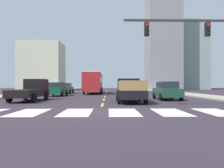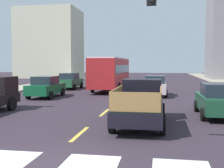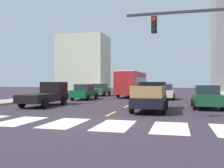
% 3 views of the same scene
% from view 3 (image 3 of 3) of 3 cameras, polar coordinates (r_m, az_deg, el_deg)
% --- Properties ---
extents(ground_plane, '(160.00, 160.00, 0.00)m').
position_cam_3_polar(ground_plane, '(11.81, -5.19, -9.03)').
color(ground_plane, '#322832').
extents(sidewalk_left, '(3.32, 110.00, 0.15)m').
position_cam_3_polar(sidewalk_left, '(33.06, -14.08, -2.83)').
color(sidewalk_left, '#A49885').
rests_on(sidewalk_left, ground).
extents(crosswalk_stripe_2, '(1.52, 3.07, 0.01)m').
position_cam_3_polar(crosswalk_stripe_2, '(13.47, -20.09, -7.86)').
color(crosswalk_stripe_2, white).
rests_on(crosswalk_stripe_2, ground).
extents(crosswalk_stripe_3, '(1.52, 3.07, 0.01)m').
position_cam_3_polar(crosswalk_stripe_3, '(12.27, -10.60, -8.66)').
color(crosswalk_stripe_3, white).
rests_on(crosswalk_stripe_3, ground).
extents(crosswalk_stripe_4, '(1.52, 3.07, 0.01)m').
position_cam_3_polar(crosswalk_stripe_4, '(11.46, 0.61, -9.29)').
color(crosswalk_stripe_4, white).
rests_on(crosswalk_stripe_4, ground).
extents(crosswalk_stripe_5, '(1.52, 3.07, 0.01)m').
position_cam_3_polar(crosswalk_stripe_5, '(11.14, 13.02, -9.59)').
color(crosswalk_stripe_5, white).
rests_on(crosswalk_stripe_5, ground).
extents(lane_dash_0, '(0.16, 2.40, 0.01)m').
position_cam_3_polar(lane_dash_0, '(15.60, -0.18, -6.71)').
color(lane_dash_0, '#E4C346').
rests_on(lane_dash_0, ground).
extents(lane_dash_1, '(0.16, 2.40, 0.01)m').
position_cam_3_polar(lane_dash_1, '(20.44, 3.40, -5.02)').
color(lane_dash_1, '#E4C346').
rests_on(lane_dash_1, ground).
extents(lane_dash_2, '(0.16, 2.40, 0.01)m').
position_cam_3_polar(lane_dash_2, '(25.35, 5.60, -3.96)').
color(lane_dash_2, '#E4C346').
rests_on(lane_dash_2, ground).
extents(lane_dash_3, '(0.16, 2.40, 0.01)m').
position_cam_3_polar(lane_dash_3, '(30.28, 7.07, -3.25)').
color(lane_dash_3, '#E4C346').
rests_on(lane_dash_3, ground).
extents(lane_dash_4, '(0.16, 2.40, 0.01)m').
position_cam_3_polar(lane_dash_4, '(35.24, 8.13, -2.74)').
color(lane_dash_4, '#E4C346').
rests_on(lane_dash_4, ground).
extents(lane_dash_5, '(0.16, 2.40, 0.01)m').
position_cam_3_polar(lane_dash_5, '(40.21, 8.93, -2.35)').
color(lane_dash_5, '#E4C346').
rests_on(lane_dash_5, ground).
extents(lane_dash_6, '(0.16, 2.40, 0.01)m').
position_cam_3_polar(lane_dash_6, '(45.18, 9.56, -2.05)').
color(lane_dash_6, '#E4C346').
rests_on(lane_dash_6, ground).
extents(lane_dash_7, '(0.16, 2.40, 0.01)m').
position_cam_3_polar(lane_dash_7, '(50.16, 10.06, -1.80)').
color(lane_dash_7, '#E4C346').
rests_on(lane_dash_7, ground).
extents(pickup_stakebed, '(2.18, 5.20, 1.96)m').
position_cam_3_polar(pickup_stakebed, '(17.46, 8.81, -2.88)').
color(pickup_stakebed, black).
rests_on(pickup_stakebed, ground).
extents(pickup_dark, '(2.18, 5.20, 1.96)m').
position_cam_3_polar(pickup_dark, '(21.44, -14.45, -2.32)').
color(pickup_dark, black).
rests_on(pickup_dark, ground).
extents(city_bus, '(2.72, 10.80, 3.32)m').
position_cam_3_polar(city_bus, '(34.10, 4.56, 0.44)').
color(city_bus, '#AD1F22').
rests_on(city_bus, ground).
extents(sedan_near_right, '(2.02, 4.40, 1.72)m').
position_cam_3_polar(sedan_near_right, '(28.17, -6.24, -1.78)').
color(sedan_near_right, '#125731').
rests_on(sedan_near_right, ground).
extents(sedan_mid, '(2.02, 4.40, 1.72)m').
position_cam_3_polar(sedan_mid, '(28.97, 11.94, -1.73)').
color(sedan_mid, beige).
rests_on(sedan_mid, ground).
extents(sedan_far, '(2.02, 4.40, 1.72)m').
position_cam_3_polar(sedan_far, '(35.84, -2.58, -1.31)').
color(sedan_far, '#215B36').
rests_on(sedan_far, ground).
extents(sedan_near_left, '(2.02, 4.40, 1.72)m').
position_cam_3_polar(sedan_near_left, '(19.87, 20.51, -2.72)').
color(sedan_near_left, '#19472E').
rests_on(sedan_near_left, ground).
extents(block_mid_left, '(11.31, 8.88, 13.25)m').
position_cam_3_polar(block_mid_left, '(62.72, -6.38, 4.70)').
color(block_mid_left, beige).
rests_on(block_mid_left, ground).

